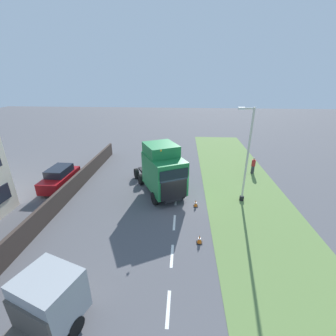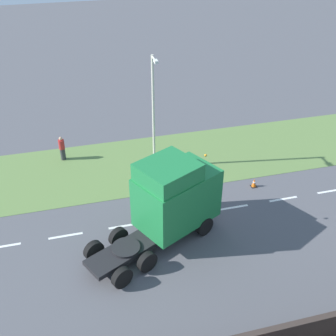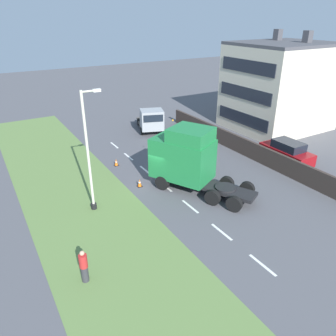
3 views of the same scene
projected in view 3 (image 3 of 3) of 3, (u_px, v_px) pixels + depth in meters
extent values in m
plane|color=#515156|center=(161.00, 183.00, 24.37)|extent=(120.00, 120.00, 0.00)
cube|color=#607F42|center=(82.00, 204.00, 21.58)|extent=(7.00, 44.00, 0.01)
cube|color=white|center=(263.00, 265.00, 16.38)|extent=(0.16, 1.80, 0.00)
cube|color=white|center=(222.00, 232.00, 18.86)|extent=(0.16, 1.80, 0.00)
cube|color=white|center=(190.00, 206.00, 21.35)|extent=(0.16, 1.80, 0.00)
cube|color=white|center=(165.00, 186.00, 23.83)|extent=(0.16, 1.80, 0.00)
cube|color=white|center=(145.00, 170.00, 26.31)|extent=(0.16, 1.80, 0.00)
cube|color=white|center=(129.00, 157.00, 28.79)|extent=(0.16, 1.80, 0.00)
cube|color=white|center=(114.00, 145.00, 31.27)|extent=(0.16, 1.80, 0.00)
cube|color=#382D28|center=(251.00, 150.00, 28.23)|extent=(0.25, 24.00, 1.50)
cube|color=beige|center=(280.00, 88.00, 34.65)|extent=(9.83, 8.30, 8.54)
cube|color=#1E232D|center=(242.00, 118.00, 33.45)|extent=(0.08, 7.06, 1.20)
cube|color=#1E232D|center=(245.00, 93.00, 32.35)|extent=(0.08, 7.06, 1.20)
cube|color=#1E232D|center=(247.00, 66.00, 31.26)|extent=(0.08, 7.06, 1.20)
cube|color=#47474C|center=(286.00, 43.00, 32.76)|extent=(9.83, 8.30, 0.30)
cube|color=#47474C|center=(278.00, 35.00, 34.53)|extent=(0.70, 0.70, 1.10)
cube|color=#47474C|center=(308.00, 37.00, 31.63)|extent=(0.70, 0.70, 1.10)
cube|color=black|center=(203.00, 184.00, 22.80)|extent=(4.63, 7.29, 0.24)
cube|color=#1E7A3D|center=(182.00, 158.00, 22.96)|extent=(4.13, 4.81, 2.82)
cube|color=black|center=(158.00, 160.00, 24.23)|extent=(1.95, 1.03, 1.58)
cube|color=black|center=(158.00, 144.00, 23.69)|extent=(2.07, 1.09, 0.90)
cube|color=#1E7A3D|center=(191.00, 135.00, 21.87)|extent=(3.36, 3.47, 0.90)
sphere|color=orange|center=(173.00, 120.00, 23.07)|extent=(0.14, 0.14, 0.14)
cylinder|color=black|center=(225.00, 187.00, 21.92)|extent=(1.88, 1.88, 0.12)
cylinder|color=black|center=(162.00, 183.00, 23.23)|extent=(0.76, 1.07, 1.04)
cylinder|color=black|center=(179.00, 171.00, 25.02)|extent=(0.76, 1.07, 1.04)
cylinder|color=black|center=(213.00, 198.00, 21.34)|extent=(0.76, 1.07, 1.04)
cylinder|color=black|center=(227.00, 183.00, 23.14)|extent=(0.76, 1.07, 1.04)
cylinder|color=black|center=(234.00, 204.00, 20.62)|extent=(0.76, 1.07, 1.04)
cylinder|color=black|center=(247.00, 189.00, 22.42)|extent=(0.76, 1.07, 1.04)
cube|color=#999EA3|center=(152.00, 120.00, 33.48)|extent=(2.76, 2.55, 1.98)
cube|color=black|center=(153.00, 119.00, 32.44)|extent=(1.88, 0.70, 0.71)
cube|color=#4C4742|center=(148.00, 122.00, 36.35)|extent=(3.31, 4.09, 0.18)
cube|color=#4C4742|center=(151.00, 120.00, 34.49)|extent=(2.15, 0.85, 1.39)
cylinder|color=black|center=(162.00, 130.00, 34.16)|extent=(0.50, 0.83, 0.80)
cylinder|color=black|center=(142.00, 131.00, 33.79)|extent=(0.50, 0.83, 0.80)
cylinder|color=black|center=(157.00, 121.00, 37.06)|extent=(0.50, 0.83, 0.80)
cylinder|color=black|center=(138.00, 122.00, 36.69)|extent=(0.50, 0.83, 0.80)
cube|color=maroon|center=(286.00, 154.00, 27.30)|extent=(1.94, 4.50, 1.00)
cube|color=black|center=(289.00, 145.00, 26.86)|extent=(1.63, 2.48, 0.67)
cylinder|color=black|center=(265.00, 155.00, 28.23)|extent=(0.21, 0.64, 0.64)
cylinder|color=black|center=(279.00, 151.00, 29.03)|extent=(0.21, 0.64, 0.64)
cylinder|color=black|center=(292.00, 168.00, 25.96)|extent=(0.21, 0.64, 0.64)
cylinder|color=black|center=(307.00, 163.00, 26.76)|extent=(0.21, 0.64, 0.64)
cylinder|color=black|center=(94.00, 206.00, 21.01)|extent=(0.36, 0.36, 0.40)
cylinder|color=beige|center=(88.00, 154.00, 19.47)|extent=(0.16, 0.16, 7.61)
cylinder|color=beige|center=(89.00, 91.00, 18.10)|extent=(0.90, 0.11, 0.11)
cube|color=silver|center=(97.00, 90.00, 18.30)|extent=(0.44, 0.20, 0.16)
cylinder|color=#333338|center=(85.00, 274.00, 15.24)|extent=(0.34, 0.34, 0.85)
cylinder|color=#B22626|center=(83.00, 261.00, 14.91)|extent=(0.39, 0.39, 0.67)
sphere|color=tan|center=(82.00, 253.00, 14.72)|extent=(0.23, 0.23, 0.23)
cube|color=black|center=(116.00, 165.00, 27.10)|extent=(0.36, 0.36, 0.03)
cone|color=orange|center=(116.00, 162.00, 26.98)|extent=(0.28, 0.28, 0.55)
cylinder|color=white|center=(116.00, 162.00, 26.97)|extent=(0.17, 0.17, 0.07)
cube|color=black|center=(140.00, 186.00, 23.82)|extent=(0.36, 0.36, 0.03)
cone|color=orange|center=(140.00, 183.00, 23.70)|extent=(0.28, 0.28, 0.55)
cylinder|color=white|center=(140.00, 182.00, 23.69)|extent=(0.17, 0.17, 0.07)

